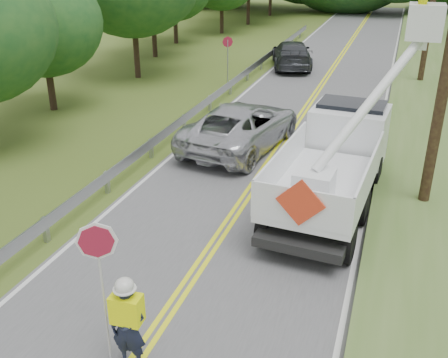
% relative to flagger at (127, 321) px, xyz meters
% --- Properties ---
extents(road, '(7.20, 96.00, 0.03)m').
position_rel_flagger_xyz_m(road, '(0.01, 13.13, -1.03)').
color(road, '#545456').
rests_on(road, ground).
extents(guardrail, '(0.18, 48.00, 0.77)m').
position_rel_flagger_xyz_m(guardrail, '(-4.00, 14.03, -0.49)').
color(guardrail, '#9C9EA3').
rests_on(guardrail, ground).
extents(flagger, '(1.10, 0.45, 2.86)m').
position_rel_flagger_xyz_m(flagger, '(0.00, 0.00, 0.00)').
color(flagger, '#191E33').
rests_on(flagger, road).
extents(bucket_truck, '(3.73, 7.08, 6.78)m').
position_rel_flagger_xyz_m(bucket_truck, '(2.64, 8.27, 0.51)').
color(bucket_truck, black).
rests_on(bucket_truck, road).
extents(suv_silver, '(3.61, 6.32, 1.66)m').
position_rel_flagger_xyz_m(suv_silver, '(-1.36, 11.15, -0.19)').
color(suv_silver, '#BBBCC3').
rests_on(suv_silver, road).
extents(suv_darkgrey, '(3.62, 5.87, 1.59)m').
position_rel_flagger_xyz_m(suv_darkgrey, '(-2.46, 25.19, -0.23)').
color(suv_darkgrey, '#36383D').
rests_on(suv_darkgrey, road).
extents(stop_sign_permanent, '(0.49, 0.31, 2.61)m').
position_rel_flagger_xyz_m(stop_sign_permanent, '(-4.71, 19.55, 0.70)').
color(stop_sign_permanent, '#9C9EA3').
rests_on(stop_sign_permanent, ground).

